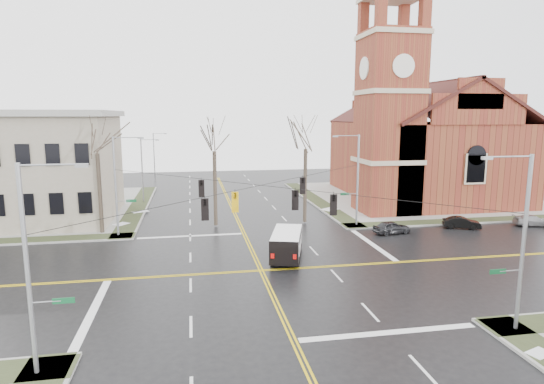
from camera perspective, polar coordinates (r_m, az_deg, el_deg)
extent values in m
plane|color=black|center=(33.09, -1.37, -9.82)|extent=(120.00, 120.00, 0.00)
cube|color=gray|center=(64.21, 17.58, -0.65)|extent=(30.00, 30.00, 0.15)
cube|color=#2B331B|center=(59.08, 5.64, -1.02)|extent=(2.00, 30.00, 0.02)
cube|color=#2B331B|center=(52.64, 24.55, -3.17)|extent=(30.00, 2.00, 0.02)
cube|color=gray|center=(60.39, -29.61, -2.09)|extent=(30.00, 30.00, 0.15)
cube|color=#2B331B|center=(57.25, -16.48, -1.72)|extent=(2.00, 30.00, 0.02)
cube|color=gold|center=(33.07, -1.58, -9.82)|extent=(0.12, 100.00, 0.01)
cube|color=gold|center=(33.11, -1.17, -9.80)|extent=(0.12, 100.00, 0.01)
cube|color=gold|center=(32.98, -1.34, -9.88)|extent=(100.00, 0.12, 0.01)
cube|color=gold|center=(33.20, -1.41, -9.74)|extent=(100.00, 0.12, 0.01)
cube|color=silver|center=(25.10, 14.45, -16.70)|extent=(9.50, 0.50, 0.01)
cube|color=silver|center=(42.78, -10.23, -5.45)|extent=(9.50, 0.50, 0.01)
cube|color=silver|center=(28.67, -21.55, -13.66)|extent=(0.50, 9.50, 0.01)
cube|color=silver|center=(40.48, 12.44, -6.39)|extent=(0.50, 9.50, 0.01)
cube|color=maroon|center=(52.57, 14.40, 8.21)|extent=(6.00, 6.00, 20.00)
cube|color=#B9AA8E|center=(53.24, 14.84, 18.48)|extent=(6.30, 6.30, 0.50)
cylinder|color=silver|center=(50.05, 16.18, 14.96)|extent=(2.40, 0.15, 2.40)
cylinder|color=silver|center=(51.61, 11.49, 14.97)|extent=(0.15, 2.40, 2.40)
cube|color=maroon|center=(64.91, 18.17, 3.82)|extent=(18.00, 24.00, 10.00)
cube|color=maroon|center=(55.92, 12.61, 0.31)|extent=(2.00, 5.00, 4.40)
cube|color=gray|center=(53.97, -28.81, 2.56)|extent=(18.00, 14.00, 11.00)
cylinder|color=gray|center=(45.80, 10.70, 1.46)|extent=(0.20, 0.20, 9.00)
cylinder|color=gray|center=(45.80, 9.94, -0.23)|extent=(1.20, 0.06, 0.06)
cube|color=#0D4F28|center=(45.56, 9.12, -0.25)|extent=(0.90, 0.04, 0.25)
cylinder|color=gray|center=(44.98, 9.43, 6.99)|extent=(2.40, 0.08, 0.08)
cube|color=gray|center=(44.60, 7.97, 6.94)|extent=(0.50, 0.22, 0.15)
cylinder|color=gray|center=(43.34, -19.04, 0.65)|extent=(0.20, 0.20, 9.00)
cylinder|color=gray|center=(43.47, -18.16, -1.09)|extent=(1.20, 0.06, 0.06)
cube|color=#0D4F28|center=(43.38, -17.25, -1.06)|extent=(0.90, 0.04, 0.25)
cylinder|color=gray|center=(42.75, -17.76, 6.53)|extent=(2.40, 0.08, 0.08)
cube|color=gray|center=(42.61, -16.15, 6.53)|extent=(0.50, 0.22, 0.15)
cylinder|color=gray|center=(26.06, 29.01, -5.74)|extent=(0.20, 0.20, 9.00)
cylinder|color=gray|center=(26.05, 27.74, -8.73)|extent=(1.20, 0.06, 0.06)
cube|color=#0D4F28|center=(25.64, 26.49, -8.92)|extent=(0.90, 0.04, 0.25)
cylinder|color=gray|center=(24.59, 27.67, 3.95)|extent=(2.40, 0.08, 0.08)
cube|color=gray|center=(23.88, 25.38, 3.87)|extent=(0.50, 0.22, 0.15)
cylinder|color=gray|center=(21.45, -28.34, -8.82)|extent=(0.20, 0.20, 9.00)
cylinder|color=gray|center=(21.71, -26.52, -12.23)|extent=(1.20, 0.06, 0.06)
cube|color=#0D4F28|center=(21.52, -24.69, -12.29)|extent=(0.90, 0.04, 0.25)
cylinder|color=gray|center=(20.22, -26.10, 3.08)|extent=(2.40, 0.08, 0.08)
cube|color=gray|center=(19.92, -22.77, 3.09)|extent=(0.50, 0.22, 0.15)
cylinder|color=black|center=(31.58, -1.42, 0.85)|extent=(23.02, 23.02, 0.03)
cylinder|color=black|center=(31.58, -1.42, 0.85)|extent=(23.02, 23.02, 0.03)
imported|color=black|center=(27.42, -8.41, -2.18)|extent=(0.21, 0.26, 1.30)
imported|color=black|center=(36.35, 3.86, 0.79)|extent=(0.21, 0.26, 1.30)
imported|color=#EDB30D|center=(29.50, -4.66, -1.28)|extent=(0.21, 0.26, 1.30)
imported|color=black|center=(35.29, -8.85, 0.43)|extent=(0.21, 0.26, 1.30)
imported|color=black|center=(28.78, 7.72, -1.61)|extent=(0.21, 0.26, 1.30)
imported|color=black|center=(30.14, 2.93, -1.03)|extent=(0.21, 0.26, 1.30)
cylinder|color=gray|center=(59.55, -15.97, 2.57)|extent=(0.16, 0.16, 8.00)
cylinder|color=gray|center=(59.13, -15.18, 6.36)|extent=(2.00, 0.07, 0.07)
cube|color=gray|center=(59.06, -14.21, 6.35)|extent=(0.45, 0.20, 0.13)
cylinder|color=gray|center=(79.37, -14.57, 4.30)|extent=(0.16, 0.16, 8.00)
cylinder|color=gray|center=(79.06, -13.97, 7.14)|extent=(2.00, 0.07, 0.07)
cube|color=gray|center=(79.01, -13.24, 7.13)|extent=(0.45, 0.20, 0.13)
cube|color=white|center=(35.44, 1.85, -6.41)|extent=(3.56, 5.80, 1.74)
cube|color=white|center=(37.67, 2.11, -5.84)|extent=(2.27, 1.48, 1.23)
cube|color=black|center=(37.87, 2.16, -4.88)|extent=(1.85, 0.66, 0.82)
cube|color=black|center=(35.49, 1.88, -5.45)|extent=(3.08, 4.14, 0.56)
cube|color=#B70C0A|center=(32.93, 0.07, -8.03)|extent=(0.26, 0.14, 0.35)
cube|color=#B70C0A|center=(32.81, 2.87, -8.12)|extent=(0.26, 0.14, 0.35)
cube|color=black|center=(35.70, 1.84, -7.79)|extent=(3.62, 5.86, 0.10)
cylinder|color=black|center=(37.47, 0.61, -6.88)|extent=(0.46, 0.78, 0.74)
cylinder|color=black|center=(37.34, 3.51, -6.96)|extent=(0.46, 0.78, 0.74)
cylinder|color=black|center=(34.07, 0.00, -8.58)|extent=(0.46, 0.78, 0.74)
cylinder|color=black|center=(33.93, 3.21, -8.68)|extent=(0.46, 0.78, 0.74)
imported|color=black|center=(44.27, 14.77, -4.31)|extent=(3.69, 1.90, 1.20)
imported|color=black|center=(48.47, 22.70, -3.57)|extent=(3.72, 2.44, 1.16)
imported|color=gray|center=(52.84, 29.91, -3.12)|extent=(3.92, 2.16, 1.08)
cylinder|color=#332A20|center=(44.97, -20.78, -0.17)|extent=(0.36, 0.36, 7.41)
cylinder|color=#332A20|center=(45.23, -7.15, 0.42)|extent=(0.36, 0.36, 7.39)
cylinder|color=#332A20|center=(46.42, 4.18, 0.78)|extent=(0.36, 0.36, 7.51)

